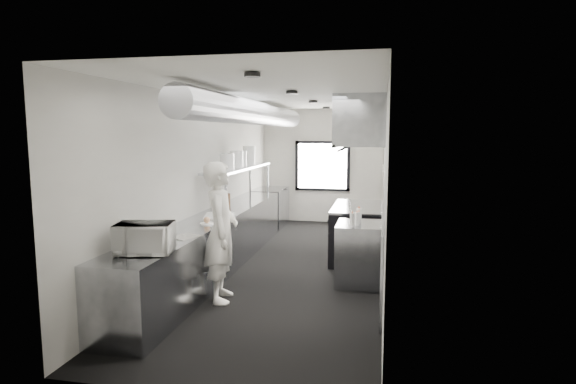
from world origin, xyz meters
The scene contains 35 objects.
floor centered at (0.00, 0.00, 0.00)m, with size 3.00×8.00×0.01m, color black.
ceiling centered at (0.00, 0.00, 2.80)m, with size 3.00×8.00×0.01m, color silver.
wall_back centered at (0.00, 4.00, 1.40)m, with size 3.00×0.02×2.80m, color beige.
wall_front centered at (0.00, -4.00, 1.40)m, with size 3.00×0.02×2.80m, color beige.
wall_left centered at (-1.50, 0.00, 1.40)m, with size 0.02×8.00×2.80m, color beige.
wall_right centered at (1.50, 0.00, 1.40)m, with size 0.02×8.00×2.80m, color beige.
wall_cladding centered at (1.48, 0.30, 0.55)m, with size 0.03×5.50×1.10m, color gray.
hvac_duct centered at (-0.70, 0.40, 2.55)m, with size 0.40×0.40×6.40m, color #9B9CA3.
service_window centered at (0.00, 3.96, 1.40)m, with size 1.36×0.05×1.25m.
exhaust_hood centered at (1.10, 0.70, 2.39)m, with size 0.81×2.20×0.88m.
prep_counter centered at (-1.15, -0.50, 0.45)m, with size 0.70×6.00×0.90m, color gray.
pass_shelf centered at (-1.19, 1.00, 1.54)m, with size 0.45×3.00×0.68m.
range centered at (1.04, 0.70, 0.47)m, with size 0.88×1.60×0.94m.
bottle_station centered at (1.15, -0.70, 0.45)m, with size 0.65×0.80×0.90m, color gray.
far_work_table centered at (-1.15, 3.20, 0.45)m, with size 0.70×1.20×0.90m, color gray.
notice_sheet_a centered at (1.47, -1.20, 1.60)m, with size 0.02×0.28×0.38m, color white.
notice_sheet_b centered at (1.47, -1.55, 1.55)m, with size 0.02×0.28×0.38m, color white.
line_cook centered at (-0.60, -1.75, 0.92)m, with size 0.67×0.44×1.84m, color white.
microwave centered at (-1.08, -2.88, 1.07)m, with size 0.56×0.42×0.33m, color silver.
deli_tub_a centered at (-1.32, -2.60, 0.95)m, with size 0.15×0.15×0.11m, color #A4AFA2.
deli_tub_b centered at (-1.29, -2.31, 0.95)m, with size 0.14×0.14×0.10m, color #A4AFA2.
newspaper centered at (-0.97, -2.04, 0.90)m, with size 0.28×0.35×0.01m, color silver.
small_plate centered at (-1.01, -1.21, 0.91)m, with size 0.20×0.20×0.02m, color white.
pastry centered at (-1.01, -1.21, 0.96)m, with size 0.09×0.09×0.09m, color tan.
cutting_board centered at (-1.05, -0.56, 0.91)m, with size 0.45×0.60×0.02m, color silver.
knife_block centered at (-1.27, 0.32, 1.02)m, with size 0.10×0.22×0.24m, color #54371D.
plate_stack_a centered at (-1.18, 0.22, 1.71)m, with size 0.25×0.25×0.29m, color white.
plate_stack_b centered at (-1.19, 0.81, 1.73)m, with size 0.24×0.24×0.31m, color white.
plate_stack_c centered at (-1.21, 1.16, 1.72)m, with size 0.21×0.21×0.30m, color white.
plate_stack_d centered at (-1.17, 1.57, 1.76)m, with size 0.25×0.25×0.38m, color white.
squeeze_bottle_a centered at (1.06, -0.98, 1.00)m, with size 0.07×0.07×0.20m, color silver.
squeeze_bottle_b centered at (1.12, -0.86, 0.99)m, with size 0.06×0.06×0.19m, color silver.
squeeze_bottle_c centered at (1.14, -0.72, 0.99)m, with size 0.06×0.06×0.17m, color silver.
squeeze_bottle_d centered at (1.14, -0.56, 1.00)m, with size 0.07×0.07×0.20m, color silver.
squeeze_bottle_e centered at (1.12, -0.40, 0.99)m, with size 0.06×0.06×0.18m, color silver.
Camera 1 is at (1.46, -7.45, 2.21)m, focal length 29.02 mm.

